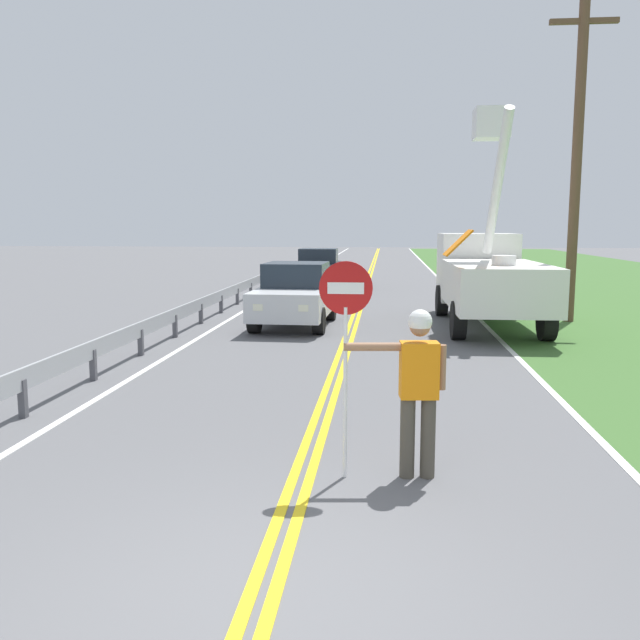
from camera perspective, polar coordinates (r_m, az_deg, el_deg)
The scene contains 12 objects.
ground_plane at distance 5.30m, azimuth -4.99°, elevation -22.47°, with size 160.00×160.00×0.00m, color #5B5B5E.
centerline_yellow_left at distance 24.65m, azimuth 3.37°, elevation 1.81°, with size 0.11×110.00×0.01m, color yellow.
centerline_yellow_right at distance 24.64m, azimuth 3.79°, elevation 1.81°, with size 0.11×110.00×0.01m, color yellow.
edge_line_right at distance 24.78m, azimuth 11.93°, elevation 1.69°, with size 0.12×110.00×0.01m, color silver.
edge_line_left at distance 25.03m, azimuth -4.69°, elevation 1.90°, with size 0.12×110.00×0.01m, color silver.
flagger_worker at distance 7.15m, azimuth 8.38°, elevation -5.31°, with size 1.08×0.28×1.83m.
stop_sign_paddle at distance 6.96m, azimuth 2.21°, elevation -0.05°, with size 0.56×0.04×2.33m.
utility_bucket_truck at distance 18.70m, azimuth 14.09°, elevation 3.95°, with size 2.67×6.83×5.77m.
oncoming_sedan_nearest at distance 17.94m, azimuth -2.14°, elevation 2.13°, with size 2.02×4.16×1.70m.
oncoming_sedan_second at distance 29.20m, azimuth -0.15°, elevation 4.44°, with size 1.97×4.14×1.70m.
utility_pole_near at distance 20.06m, azimuth 21.14°, elevation 12.83°, with size 1.80×0.28×8.70m.
guardrail_left_shoulder at distance 19.74m, azimuth -9.29°, elevation 1.66°, with size 0.10×32.00×0.71m.
Camera 1 is at (0.87, -4.48, 2.69)m, focal length 37.36 mm.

